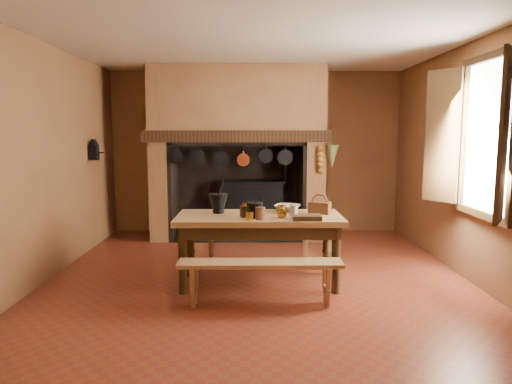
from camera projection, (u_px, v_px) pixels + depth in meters
floor at (258, 279)px, 5.46m from camera, size 5.50×5.50×0.00m
ceiling at (258, 38)px, 5.10m from camera, size 5.50×5.50×0.00m
back_wall at (256, 153)px, 8.01m from camera, size 5.00×0.02×2.80m
wall_left at (41, 163)px, 5.26m from camera, size 0.02×5.50×2.80m
wall_right at (472, 162)px, 5.30m from camera, size 0.02×5.50×2.80m
wall_front at (264, 194)px, 2.55m from camera, size 5.00×0.02×2.80m
chimney_breast at (238, 129)px, 7.52m from camera, size 2.95×0.96×2.80m
iron_range at (253, 207)px, 7.83m from camera, size 1.12×0.55×1.60m
hearth_pans at (193, 232)px, 7.64m from camera, size 0.51×0.62×0.20m
hanging_pans at (234, 158)px, 7.08m from camera, size 1.92×0.29×0.27m
onion_string at (321, 160)px, 7.07m from camera, size 0.12×0.10×0.46m
herb_bunch at (332, 156)px, 7.07m from camera, size 0.20×0.20×0.35m
window at (478, 137)px, 4.87m from camera, size 0.39×1.75×1.76m
wall_coffee_mill at (94, 148)px, 6.78m from camera, size 0.23×0.16×0.31m
work_table at (259, 226)px, 5.20m from camera, size 1.87×0.83×0.81m
bench_front at (260, 273)px, 4.57m from camera, size 1.65×0.29×0.46m
bench_back at (258, 242)px, 5.96m from camera, size 1.52×0.27×0.43m
mortar_large at (218, 202)px, 5.30m from camera, size 0.23×0.23×0.39m
mortar_small at (255, 209)px, 5.00m from camera, size 0.17×0.17×0.29m
coffee_grinder at (246, 210)px, 5.08m from camera, size 0.18×0.14×0.19m
brass_mug_a at (250, 216)px, 4.88m from camera, size 0.11×0.11×0.09m
brass_mug_b at (282, 209)px, 5.27m from camera, size 0.12×0.12×0.10m
mixing_bowl at (287, 208)px, 5.45m from camera, size 0.39×0.39×0.08m
stoneware_crock at (260, 213)px, 4.91m from camera, size 0.14×0.14×0.13m
glass_jar at (294, 212)px, 4.98m from camera, size 0.11×0.11×0.15m
wicker_basket at (320, 207)px, 5.29m from camera, size 0.29×0.25×0.23m
wooden_tray at (307, 217)px, 4.91m from camera, size 0.31×0.22×0.05m
brass_cup at (282, 214)px, 5.00m from camera, size 0.15×0.15×0.09m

